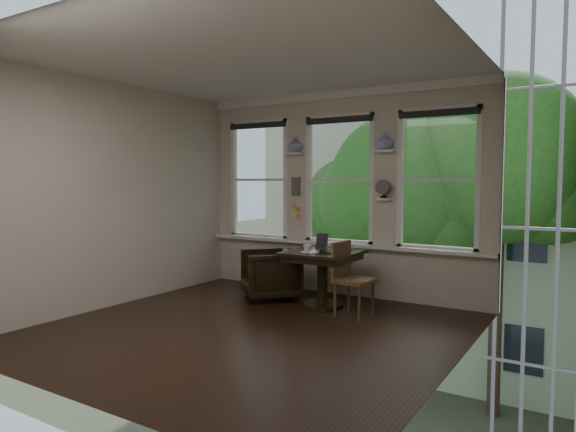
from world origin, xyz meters
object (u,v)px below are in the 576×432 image
Objects in this scene: armchair_left at (270,274)px; side_chair_right at (354,280)px; laptop at (324,252)px; table at (322,279)px; mug at (307,249)px.

armchair_left is 1.44m from side_chair_right.
table is at bearing 144.44° from laptop.
table is 2.89× the size of laptop.
side_chair_right is 0.75m from mug.
armchair_left is 7.20× the size of mug.
table is 8.38× the size of mug.
mug is at bearing 94.90° from side_chair_right.
side_chair_right reaches higher than table.
laptop is (0.95, -0.16, 0.41)m from armchair_left.
laptop is 2.90× the size of mug.
table is 1.16× the size of armchair_left.
armchair_left is at bearing 162.20° from mug.
table is 0.86m from armchair_left.
mug is (-0.67, 0.00, 0.34)m from side_chair_right.
table is at bearing 60.00° from mug.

